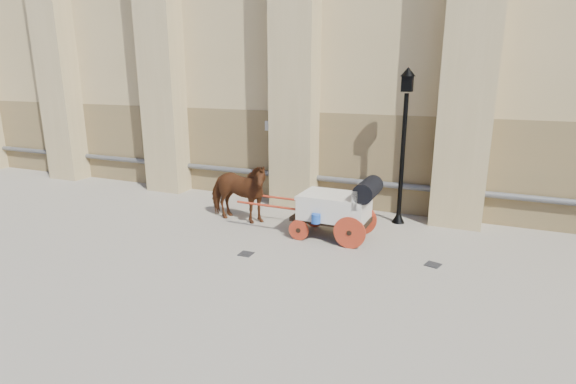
% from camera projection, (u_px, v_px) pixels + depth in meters
% --- Properties ---
extents(ground, '(90.00, 90.00, 0.00)m').
position_uv_depth(ground, '(277.00, 247.00, 11.25)').
color(ground, gray).
rests_on(ground, ground).
extents(horse, '(2.16, 1.09, 1.78)m').
position_uv_depth(horse, '(238.00, 192.00, 12.94)').
color(horse, '#582D12').
rests_on(horse, ground).
extents(carriage, '(3.82, 1.36, 1.66)m').
position_uv_depth(carriage, '(339.00, 206.00, 11.60)').
color(carriage, black).
rests_on(carriage, ground).
extents(street_lamp, '(0.41, 0.41, 4.37)m').
position_uv_depth(street_lamp, '(403.00, 143.00, 12.45)').
color(street_lamp, black).
rests_on(street_lamp, ground).
extents(drain_grate_near, '(0.32, 0.32, 0.01)m').
position_uv_depth(drain_grate_near, '(246.00, 254.00, 10.80)').
color(drain_grate_near, black).
rests_on(drain_grate_near, ground).
extents(drain_grate_far, '(0.40, 0.40, 0.01)m').
position_uv_depth(drain_grate_far, '(433.00, 265.00, 10.19)').
color(drain_grate_far, black).
rests_on(drain_grate_far, ground).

